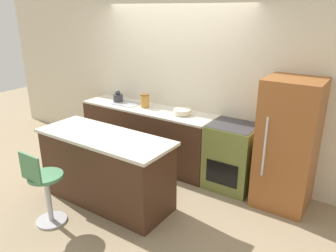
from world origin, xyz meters
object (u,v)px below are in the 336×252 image
(kettle, at_px, (118,97))
(mixing_bowl, at_px, (182,112))
(oven_range, at_px, (231,156))
(refrigerator, at_px, (288,145))
(stool_chair, at_px, (45,189))

(kettle, bearing_deg, mixing_bowl, 0.00)
(oven_range, distance_m, kettle, 2.18)
(oven_range, bearing_deg, refrigerator, -1.77)
(stool_chair, height_order, kettle, kettle)
(stool_chair, xyz_separation_m, kettle, (-0.67, 2.03, 0.55))
(mixing_bowl, bearing_deg, refrigerator, -1.47)
(stool_chair, relative_size, kettle, 4.88)
(refrigerator, bearing_deg, stool_chair, -137.48)
(kettle, height_order, mixing_bowl, kettle)
(refrigerator, distance_m, mixing_bowl, 1.57)
(oven_range, bearing_deg, stool_chair, -125.46)
(refrigerator, distance_m, stool_chair, 2.97)
(oven_range, xyz_separation_m, kettle, (-2.11, 0.02, 0.55))
(oven_range, relative_size, stool_chair, 0.99)
(mixing_bowl, bearing_deg, kettle, 180.00)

